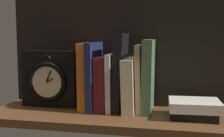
% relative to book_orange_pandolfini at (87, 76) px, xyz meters
% --- Properties ---
extents(ground_plane, '(0.82, 0.27, 0.03)m').
position_rel_book_orange_pandolfini_xyz_m(ground_plane, '(0.11, -0.04, -0.12)').
color(ground_plane, brown).
extents(back_panel, '(0.82, 0.01, 0.41)m').
position_rel_book_orange_pandolfini_xyz_m(back_panel, '(0.11, 0.09, 0.10)').
color(back_panel, black).
rests_on(back_panel, ground_plane).
extents(book_orange_pandolfini, '(0.03, 0.14, 0.22)m').
position_rel_book_orange_pandolfini_xyz_m(book_orange_pandolfini, '(0.00, 0.00, 0.00)').
color(book_orange_pandolfini, orange).
rests_on(book_orange_pandolfini, ground_plane).
extents(book_navy_bierce, '(0.02, 0.16, 0.22)m').
position_rel_book_orange_pandolfini_xyz_m(book_navy_bierce, '(0.03, 0.00, 0.00)').
color(book_navy_bierce, '#192147').
rests_on(book_navy_bierce, ground_plane).
extents(book_maroon_dawkins, '(0.04, 0.14, 0.18)m').
position_rel_book_orange_pandolfini_xyz_m(book_maroon_dawkins, '(0.06, 0.00, -0.02)').
color(book_maroon_dawkins, maroon).
rests_on(book_maroon_dawkins, ground_plane).
extents(book_white_catcher, '(0.02, 0.14, 0.19)m').
position_rel_book_orange_pandolfini_xyz_m(book_white_catcher, '(0.09, 0.00, -0.02)').
color(book_white_catcher, silver).
rests_on(book_white_catcher, ground_plane).
extents(book_black_skeptic, '(0.04, 0.13, 0.26)m').
position_rel_book_orange_pandolfini_xyz_m(book_black_skeptic, '(0.11, 0.00, 0.02)').
color(book_black_skeptic, black).
rests_on(book_black_skeptic, ground_plane).
extents(book_cream_twain, '(0.04, 0.16, 0.17)m').
position_rel_book_orange_pandolfini_xyz_m(book_cream_twain, '(0.15, 0.00, -0.02)').
color(book_cream_twain, beige).
rests_on(book_cream_twain, ground_plane).
extents(book_tan_shortstories, '(0.02, 0.12, 0.22)m').
position_rel_book_orange_pandolfini_xyz_m(book_tan_shortstories, '(0.18, 0.00, -0.00)').
color(book_tan_shortstories, tan).
rests_on(book_tan_shortstories, ground_plane).
extents(book_green_romantic, '(0.03, 0.13, 0.23)m').
position_rel_book_orange_pandolfini_xyz_m(book_green_romantic, '(0.21, 0.00, 0.01)').
color(book_green_romantic, '#476B44').
rests_on(book_green_romantic, ground_plane).
extents(framed_clock, '(0.19, 0.06, 0.19)m').
position_rel_book_orange_pandolfini_xyz_m(framed_clock, '(-0.13, 0.00, -0.02)').
color(framed_clock, black).
rests_on(framed_clock, ground_plane).
extents(book_stack_side, '(0.16, 0.13, 0.05)m').
position_rel_book_orange_pandolfini_xyz_m(book_stack_side, '(0.35, -0.05, -0.08)').
color(book_stack_side, black).
rests_on(book_stack_side, ground_plane).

